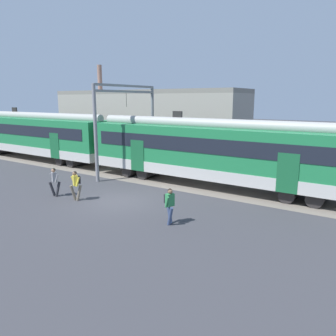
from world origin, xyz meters
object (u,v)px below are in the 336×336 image
(pedestrian_yellow, at_px, (76,183))
(pedestrian_green, at_px, (170,203))
(pedestrian_grey, at_px, (54,180))
(commuter_train, at_px, (113,142))

(pedestrian_yellow, height_order, pedestrian_green, same)
(pedestrian_grey, relative_size, pedestrian_yellow, 1.00)
(commuter_train, relative_size, pedestrian_green, 22.83)
(pedestrian_grey, height_order, pedestrian_green, same)
(pedestrian_grey, distance_m, pedestrian_yellow, 1.66)
(pedestrian_grey, xyz_separation_m, pedestrian_green, (7.88, 0.02, 0.03))
(pedestrian_yellow, xyz_separation_m, pedestrian_green, (6.23, -0.12, 0.00))
(commuter_train, bearing_deg, pedestrian_grey, -74.85)
(pedestrian_yellow, bearing_deg, commuter_train, 117.26)
(pedestrian_grey, bearing_deg, pedestrian_green, 0.14)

